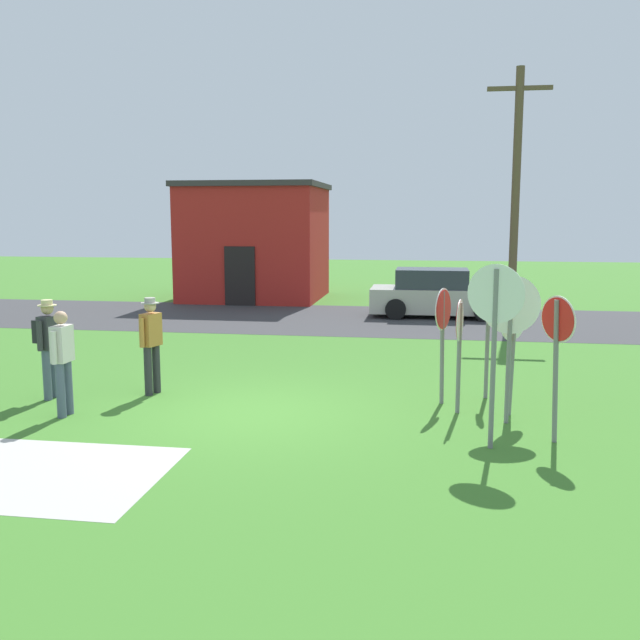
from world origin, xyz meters
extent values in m
plane|color=#3D7528|center=(0.00, 0.00, 0.00)|extent=(80.00, 80.00, 0.00)
cube|color=#38383A|center=(0.00, 10.61, 0.00)|extent=(60.00, 6.40, 0.01)
cube|color=#ADAAA3|center=(-1.97, -3.00, 0.00)|extent=(3.20, 2.40, 0.01)
cube|color=#B2231E|center=(-3.81, 15.68, 2.10)|extent=(5.01, 4.69, 4.19)
cube|color=#383333|center=(-3.81, 15.68, 4.29)|extent=(5.21, 4.89, 0.20)
cube|color=black|center=(-3.81, 13.32, 1.05)|extent=(1.10, 0.08, 2.10)
cylinder|color=brown|center=(5.21, 10.48, 3.66)|extent=(0.24, 0.24, 7.33)
cube|color=brown|center=(5.21, 10.48, 6.73)|extent=(1.80, 0.12, 0.12)
cube|color=#B7B2A3|center=(3.14, 11.69, 0.53)|extent=(4.30, 1.80, 0.76)
cube|color=#2D333D|center=(2.89, 11.69, 1.21)|extent=(2.24, 1.53, 0.60)
cylinder|color=black|center=(4.47, 12.59, 0.32)|extent=(0.64, 0.22, 0.64)
cylinder|color=black|center=(4.47, 10.79, 0.32)|extent=(0.64, 0.22, 0.64)
cylinder|color=black|center=(1.81, 12.59, 0.32)|extent=(0.64, 0.22, 0.64)
cylinder|color=black|center=(1.81, 10.79, 0.32)|extent=(0.64, 0.22, 0.64)
cylinder|color=slate|center=(3.04, 1.12, 0.96)|extent=(0.12, 0.10, 1.91)
cylinder|color=white|center=(3.04, 1.12, 1.62)|extent=(0.28, 0.67, 0.71)
cylinder|color=red|center=(3.05, 1.12, 1.62)|extent=(0.26, 0.62, 0.66)
cylinder|color=slate|center=(3.83, 1.60, 1.04)|extent=(0.08, 0.08, 2.07)
cylinder|color=white|center=(3.83, 1.60, 1.80)|extent=(0.08, 0.65, 0.65)
cylinder|color=red|center=(3.84, 1.60, 1.80)|extent=(0.08, 0.60, 0.60)
cylinder|color=slate|center=(3.30, 0.57, 0.90)|extent=(0.08, 0.08, 1.80)
cylinder|color=white|center=(3.30, 0.57, 1.52)|extent=(0.14, 0.66, 0.67)
cylinder|color=red|center=(3.29, 0.57, 1.52)|extent=(0.13, 0.62, 0.62)
cylinder|color=slate|center=(4.13, 0.56, 1.00)|extent=(0.14, 0.13, 1.99)
cylinder|color=white|center=(4.13, 0.56, 1.64)|extent=(0.54, 0.70, 0.85)
cylinder|color=red|center=(4.13, 0.57, 1.64)|extent=(0.50, 0.65, 0.79)
cylinder|color=slate|center=(3.68, -1.14, 1.23)|extent=(0.09, 0.09, 2.47)
cylinder|color=white|center=(3.68, -1.14, 2.14)|extent=(0.73, 0.34, 0.79)
cylinder|color=red|center=(3.69, -1.13, 2.14)|extent=(0.67, 0.32, 0.74)
cylinder|color=slate|center=(4.57, -0.76, 1.02)|extent=(0.16, 0.14, 2.03)
cylinder|color=white|center=(4.57, -0.76, 1.76)|extent=(0.39, 0.57, 0.65)
cylinder|color=red|center=(4.56, -0.76, 1.76)|extent=(0.37, 0.53, 0.61)
cylinder|color=slate|center=(4.03, 0.11, 1.11)|extent=(0.07, 0.07, 2.21)
cylinder|color=white|center=(4.03, 0.11, 1.84)|extent=(0.89, 0.07, 0.89)
cylinder|color=red|center=(4.03, 0.12, 1.84)|extent=(0.83, 0.07, 0.83)
cylinder|color=#2D2D33|center=(-2.02, 1.08, 0.44)|extent=(0.14, 0.14, 0.88)
cylinder|color=#2D2D33|center=(-2.09, 0.87, 0.44)|extent=(0.14, 0.14, 0.88)
cube|color=#B27533|center=(-2.06, 0.97, 1.17)|extent=(0.32, 0.41, 0.58)
cylinder|color=#B27533|center=(-1.98, 1.20, 1.15)|extent=(0.09, 0.09, 0.52)
cylinder|color=#B27533|center=(-2.13, 0.74, 1.15)|extent=(0.09, 0.09, 0.52)
sphere|color=tan|center=(-2.06, 0.97, 1.58)|extent=(0.21, 0.21, 0.21)
cylinder|color=gray|center=(-2.06, 0.97, 1.64)|extent=(0.32, 0.32, 0.02)
cylinder|color=gray|center=(-2.06, 0.97, 1.69)|extent=(0.19, 0.19, 0.09)
cylinder|color=#4C5670|center=(-3.67, 0.51, 0.44)|extent=(0.14, 0.14, 0.88)
cylinder|color=#4C5670|center=(-3.70, 0.29, 0.44)|extent=(0.14, 0.14, 0.88)
cube|color=#333338|center=(-3.68, 0.40, 1.17)|extent=(0.25, 0.38, 0.58)
cylinder|color=#333338|center=(-3.66, 0.64, 1.15)|extent=(0.09, 0.09, 0.52)
cylinder|color=#333338|center=(-3.71, 0.16, 1.15)|extent=(0.09, 0.09, 0.52)
sphere|color=tan|center=(-3.68, 0.40, 1.58)|extent=(0.21, 0.21, 0.21)
cylinder|color=beige|center=(-3.68, 0.40, 1.64)|extent=(0.32, 0.31, 0.02)
cylinder|color=beige|center=(-3.68, 0.40, 1.69)|extent=(0.19, 0.19, 0.09)
cube|color=#232328|center=(-3.85, 0.42, 1.19)|extent=(0.17, 0.27, 0.40)
cylinder|color=#4C5670|center=(-2.90, -0.45, 0.44)|extent=(0.14, 0.14, 0.88)
cylinder|color=#4C5670|center=(-2.90, -0.67, 0.44)|extent=(0.14, 0.14, 0.88)
cube|color=beige|center=(-2.90, -0.56, 1.17)|extent=(0.23, 0.37, 0.58)
cylinder|color=beige|center=(-2.89, -0.32, 1.15)|extent=(0.09, 0.09, 0.52)
cylinder|color=beige|center=(-2.91, -0.80, 1.15)|extent=(0.09, 0.09, 0.52)
sphere|color=tan|center=(-2.90, -0.56, 1.58)|extent=(0.21, 0.21, 0.21)
camera|label=1|loc=(2.80, -10.69, 3.17)|focal=39.42mm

